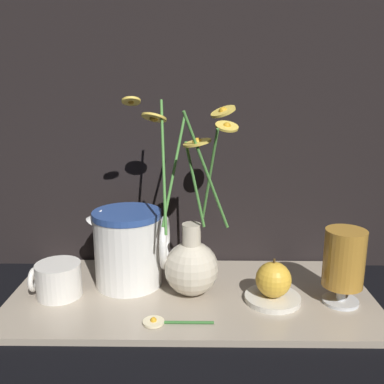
{
  "coord_description": "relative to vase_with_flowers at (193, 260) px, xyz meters",
  "views": [
    {
      "loc": [
        0.01,
        -0.74,
        0.4
      ],
      "look_at": [
        0.0,
        0.0,
        0.21
      ],
      "focal_mm": 40.0,
      "sensor_mm": 36.0,
      "label": 1
    }
  ],
  "objects": [
    {
      "name": "ground_plane",
      "position": [
        -0.0,
        0.0,
        -0.08
      ],
      "size": [
        6.0,
        6.0,
        0.0
      ],
      "primitive_type": "plane",
      "color": "black"
    },
    {
      "name": "tea_glass",
      "position": [
        0.27,
        -0.03,
        0.01
      ],
      "size": [
        0.07,
        0.07,
        0.14
      ],
      "color": "silver",
      "rests_on": "shelf"
    },
    {
      "name": "saucer_plate",
      "position": [
        0.15,
        -0.03,
        -0.06
      ],
      "size": [
        0.1,
        0.1,
        0.01
      ],
      "color": "silver",
      "rests_on": "shelf"
    },
    {
      "name": "backdrop_wall",
      "position": [
        -0.0,
        0.17,
        0.47
      ],
      "size": [
        1.18,
        0.02,
        1.1
      ],
      "color": "black",
      "rests_on": "ground_plane"
    },
    {
      "name": "orange_fruit",
      "position": [
        0.15,
        -0.03,
        -0.03
      ],
      "size": [
        0.06,
        0.06,
        0.07
      ],
      "color": "gold",
      "rests_on": "saucer_plate"
    },
    {
      "name": "ceramic_pitcher",
      "position": [
        -0.12,
        0.04,
        0.01
      ],
      "size": [
        0.16,
        0.13,
        0.16
      ],
      "color": "white",
      "rests_on": "shelf"
    },
    {
      "name": "yellow_mug",
      "position": [
        -0.25,
        -0.01,
        -0.04
      ],
      "size": [
        0.09,
        0.08,
        0.06
      ],
      "color": "silver",
      "rests_on": "shelf"
    },
    {
      "name": "vase_with_flowers",
      "position": [
        0.0,
        0.0,
        0.0
      ],
      "size": [
        0.21,
        0.17,
        0.37
      ],
      "color": "beige",
      "rests_on": "shelf"
    },
    {
      "name": "loose_daisy",
      "position": [
        -0.05,
        -0.1,
        -0.07
      ],
      "size": [
        0.12,
        0.04,
        0.01
      ],
      "color": "#336B2D",
      "rests_on": "shelf"
    },
    {
      "name": "shelf",
      "position": [
        -0.0,
        0.0,
        -0.08
      ],
      "size": [
        0.68,
        0.31,
        0.01
      ],
      "color": "tan",
      "rests_on": "ground_plane"
    }
  ]
}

